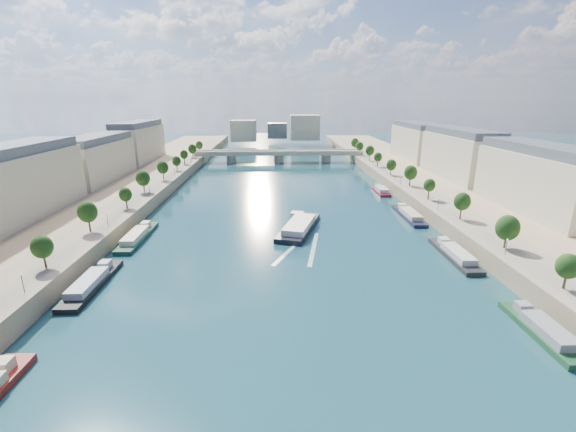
{
  "coord_description": "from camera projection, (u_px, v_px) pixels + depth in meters",
  "views": [
    {
      "loc": [
        -3.3,
        -39.51,
        41.57
      ],
      "look_at": [
        1.02,
        79.57,
        5.0
      ],
      "focal_mm": 24.0,
      "sensor_mm": 36.0,
      "label": 1
    }
  ],
  "objects": [
    {
      "name": "moored_barges_left",
      "position": [
        54.0,
        322.0,
        73.15
      ],
      "size": [
        5.0,
        124.42,
        3.6
      ],
      "color": "#182035",
      "rests_on": "ground"
    },
    {
      "name": "bridge",
      "position": [
        279.0,
        155.0,
        259.15
      ],
      "size": [
        112.0,
        12.0,
        8.15
      ],
      "color": "#C1B79E",
      "rests_on": "ground"
    },
    {
      "name": "lamps_left",
      "position": [
        131.0,
        201.0,
        131.94
      ],
      "size": [
        0.36,
        200.36,
        4.28
      ],
      "color": "black",
      "rests_on": "ground"
    },
    {
      "name": "buildings_left",
      "position": [
        64.0,
        166.0,
        149.28
      ],
      "size": [
        16.0,
        226.0,
        23.2
      ],
      "color": "#C1B594",
      "rests_on": "ground"
    },
    {
      "name": "quay_left",
      "position": [
        89.0,
        208.0,
        142.36
      ],
      "size": [
        44.0,
        520.0,
        5.0
      ],
      "primitive_type": "cube",
      "color": "#9E8460",
      "rests_on": "ground"
    },
    {
      "name": "tour_barge",
      "position": [
        299.0,
        226.0,
        126.59
      ],
      "size": [
        16.85,
        30.69,
        4.01
      ],
      "rotation": [
        0.0,
        0.0,
        -0.3
      ],
      "color": "black",
      "rests_on": "ground"
    },
    {
      "name": "skyline",
      "position": [
        281.0,
        129.0,
        351.13
      ],
      "size": [
        79.0,
        42.0,
        22.0
      ],
      "color": "#C1B594",
      "rests_on": "ground"
    },
    {
      "name": "quay_right",
      "position": [
        471.0,
        205.0,
        147.36
      ],
      "size": [
        44.0,
        520.0,
        5.0
      ],
      "primitive_type": "cube",
      "color": "#9E8460",
      "rests_on": "ground"
    },
    {
      "name": "ground",
      "position": [
        283.0,
        213.0,
        145.6
      ],
      "size": [
        700.0,
        700.0,
        0.0
      ],
      "primitive_type": "plane",
      "color": "#0B2F33",
      "rests_on": "ground"
    },
    {
      "name": "pave_right",
      "position": [
        433.0,
        199.0,
        146.09
      ],
      "size": [
        14.0,
        520.0,
        0.1
      ],
      "primitive_type": "cube",
      "color": "gray",
      "rests_on": "quay_right"
    },
    {
      "name": "lamps_right",
      "position": [
        417.0,
        189.0,
        149.91
      ],
      "size": [
        0.36,
        200.36,
        4.28
      ],
      "color": "black",
      "rests_on": "ground"
    },
    {
      "name": "buildings_right",
      "position": [
        493.0,
        163.0,
        155.18
      ],
      "size": [
        16.0,
        226.0,
        23.2
      ],
      "color": "#C1B594",
      "rests_on": "ground"
    },
    {
      "name": "trees_left",
      "position": [
        135.0,
        186.0,
        142.52
      ],
      "size": [
        4.8,
        268.8,
        8.26
      ],
      "color": "#382B1E",
      "rests_on": "ground"
    },
    {
      "name": "moored_barges_right",
      "position": [
        456.0,
        256.0,
        103.54
      ],
      "size": [
        5.0,
        162.75,
        3.6
      ],
      "color": "black",
      "rests_on": "ground"
    },
    {
      "name": "wake",
      "position": [
        302.0,
        248.0,
        111.1
      ],
      "size": [
        15.23,
        25.79,
        0.04
      ],
      "color": "silver",
      "rests_on": "ground"
    },
    {
      "name": "trees_right",
      "position": [
        420.0,
        179.0,
        153.98
      ],
      "size": [
        4.8,
        268.8,
        8.26
      ],
      "color": "#382B1E",
      "rests_on": "ground"
    },
    {
      "name": "pave_left",
      "position": [
        129.0,
        201.0,
        142.14
      ],
      "size": [
        14.0,
        520.0,
        0.1
      ],
      "primitive_type": "cube",
      "color": "gray",
      "rests_on": "quay_left"
    }
  ]
}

